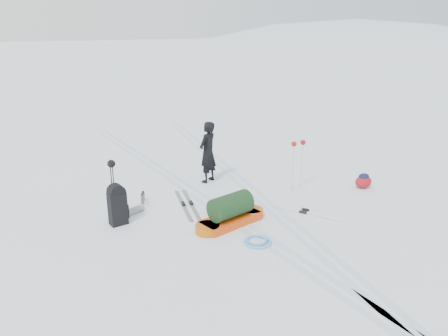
{
  "coord_description": "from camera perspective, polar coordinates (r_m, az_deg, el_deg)",
  "views": [
    {
      "loc": [
        -4.12,
        -7.83,
        3.99
      ],
      "look_at": [
        0.14,
        0.22,
        0.95
      ],
      "focal_mm": 35.0,
      "sensor_mm": 36.0,
      "label": 1
    }
  ],
  "objects": [
    {
      "name": "ski_poles_black",
      "position": [
        9.24,
        -14.44,
        -0.4
      ],
      "size": [
        0.16,
        0.19,
        1.34
      ],
      "rotation": [
        0.0,
        0.0,
        -0.34
      ],
      "color": "black",
      "rests_on": "ground"
    },
    {
      "name": "thermos_pair",
      "position": [
        10.35,
        -10.56,
        -3.81
      ],
      "size": [
        0.17,
        0.26,
        0.26
      ],
      "rotation": [
        0.0,
        0.0,
        0.35
      ],
      "color": "slate",
      "rests_on": "ground"
    },
    {
      "name": "touring_skis_grey",
      "position": [
        10.11,
        -4.83,
        -4.75
      ],
      "size": [
        0.64,
        1.85,
        0.07
      ],
      "rotation": [
        0.0,
        0.0,
        1.36
      ],
      "color": "gray",
      "rests_on": "ground"
    },
    {
      "name": "expedition_rucksack",
      "position": [
        9.32,
        -13.49,
        -4.69
      ],
      "size": [
        0.87,
        0.67,
        0.88
      ],
      "rotation": [
        0.0,
        0.0,
        0.13
      ],
      "color": "black",
      "rests_on": "ground"
    },
    {
      "name": "skier",
      "position": [
        11.3,
        -2.14,
        2.09
      ],
      "size": [
        0.7,
        0.63,
        1.61
      ],
      "primitive_type": "imported",
      "rotation": [
        0.0,
        0.0,
        3.67
      ],
      "color": "black",
      "rests_on": "ground"
    },
    {
      "name": "small_daypack",
      "position": [
        11.59,
        17.75,
        -1.61
      ],
      "size": [
        0.56,
        0.53,
        0.38
      ],
      "rotation": [
        0.0,
        0.0,
        -0.6
      ],
      "color": "maroon",
      "rests_on": "ground"
    },
    {
      "name": "snow_hill_backdrop",
      "position": [
        135.02,
        7.06,
        -14.41
      ],
      "size": [
        359.5,
        192.0,
        162.45
      ],
      "color": "white",
      "rests_on": "ground"
    },
    {
      "name": "ski_tracks",
      "position": [
        10.68,
        0.58,
        -3.46
      ],
      "size": [
        3.38,
        17.97,
        0.01
      ],
      "color": "silver",
      "rests_on": "ground"
    },
    {
      "name": "ski_poles_silver",
      "position": [
        10.75,
        9.66,
        2.47
      ],
      "size": [
        0.41,
        0.14,
        1.29
      ],
      "rotation": [
        0.0,
        0.0,
        0.21
      ],
      "color": "silver",
      "rests_on": "ground"
    },
    {
      "name": "rope_coil",
      "position": [
        8.45,
        4.39,
        -9.52
      ],
      "size": [
        0.69,
        0.69,
        0.06
      ],
      "rotation": [
        0.0,
        0.0,
        0.36
      ],
      "color": "#59ADD9",
      "rests_on": "ground"
    },
    {
      "name": "stuff_sack",
      "position": [
        9.66,
        -1.41,
        -5.28
      ],
      "size": [
        0.39,
        0.34,
        0.2
      ],
      "rotation": [
        0.0,
        0.0,
        0.36
      ],
      "color": "black",
      "rests_on": "ground"
    },
    {
      "name": "pulk_sled",
      "position": [
        9.07,
        0.87,
        -5.88
      ],
      "size": [
        1.79,
        0.87,
        0.66
      ],
      "rotation": [
        0.0,
        0.0,
        0.23
      ],
      "color": "#DE440D",
      "rests_on": "ground"
    },
    {
      "name": "ground",
      "position": [
        9.7,
        -0.14,
        -5.82
      ],
      "size": [
        200.0,
        200.0,
        0.0
      ],
      "primitive_type": "plane",
      "color": "white",
      "rests_on": "ground"
    },
    {
      "name": "touring_skis_white",
      "position": [
        9.86,
        10.43,
        -5.66
      ],
      "size": [
        1.04,
        1.48,
        0.06
      ],
      "rotation": [
        0.0,
        0.0,
        -1.02
      ],
      "color": "silver",
      "rests_on": "ground"
    }
  ]
}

